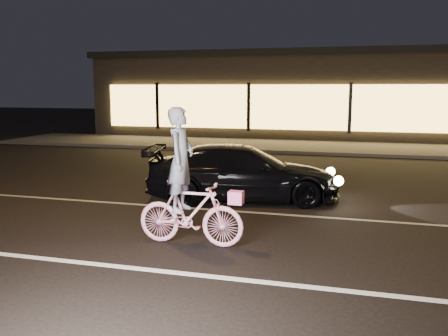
% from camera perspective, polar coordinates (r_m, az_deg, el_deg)
% --- Properties ---
extents(ground, '(90.00, 90.00, 0.00)m').
position_cam_1_polar(ground, '(7.94, 10.36, -9.18)').
color(ground, black).
rests_on(ground, ground).
extents(lane_stripe_near, '(60.00, 0.12, 0.01)m').
position_cam_1_polar(lane_stripe_near, '(6.54, 9.04, -13.21)').
color(lane_stripe_near, silver).
rests_on(lane_stripe_near, ground).
extents(lane_stripe_far, '(60.00, 0.10, 0.01)m').
position_cam_1_polar(lane_stripe_far, '(9.86, 11.50, -5.56)').
color(lane_stripe_far, gray).
rests_on(lane_stripe_far, ground).
extents(sidewalk, '(30.00, 4.00, 0.12)m').
position_cam_1_polar(sidewalk, '(20.67, 13.89, 2.21)').
color(sidewalk, '#383533').
rests_on(sidewalk, ground).
extents(storefront, '(25.40, 8.42, 4.20)m').
position_cam_1_polar(storefront, '(26.49, 14.55, 8.20)').
color(storefront, black).
rests_on(storefront, ground).
extents(cyclist, '(1.74, 0.60, 2.19)m').
position_cam_1_polar(cyclist, '(7.88, -4.16, -3.32)').
color(cyclist, '#FE427C').
rests_on(cyclist, ground).
extents(sedan, '(4.50, 2.58, 1.23)m').
position_cam_1_polar(sedan, '(11.04, 2.15, -0.56)').
color(sedan, black).
rests_on(sedan, ground).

